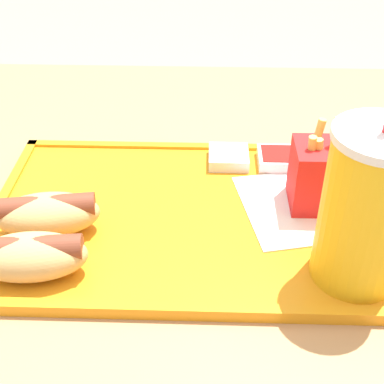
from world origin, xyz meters
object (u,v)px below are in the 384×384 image
at_px(hot_dog_far, 30,255).
at_px(hot_dog_near, 47,213).
at_px(sauce_cup_mayo, 229,157).
at_px(soda_cup, 368,209).
at_px(fries_carton, 325,175).
at_px(sauce_cup_ketchup, 278,158).

distance_m(hot_dog_far, hot_dog_near, 0.07).
xyz_separation_m(hot_dog_near, sauce_cup_mayo, (-0.20, -0.15, -0.02)).
distance_m(hot_dog_far, sauce_cup_mayo, 0.30).
xyz_separation_m(soda_cup, hot_dog_far, (0.32, 0.01, -0.06)).
bearing_deg(fries_carton, sauce_cup_ketchup, -63.72).
height_order(fries_carton, sauce_cup_mayo, fries_carton).
distance_m(hot_dog_far, sauce_cup_ketchup, 0.34).
height_order(soda_cup, hot_dog_near, soda_cup).
height_order(hot_dog_far, sauce_cup_ketchup, hot_dog_far).
bearing_deg(soda_cup, sauce_cup_ketchup, -74.31).
bearing_deg(sauce_cup_mayo, fries_carton, 140.57).
relative_size(hot_dog_far, sauce_cup_ketchup, 2.28).
bearing_deg(hot_dog_near, fries_carton, -168.86).
distance_m(fries_carton, sauce_cup_mayo, 0.14).
bearing_deg(hot_dog_far, sauce_cup_mayo, -132.90).
relative_size(hot_dog_far, sauce_cup_mayo, 2.28).
relative_size(soda_cup, sauce_cup_ketchup, 3.80).
distance_m(hot_dog_near, fries_carton, 0.32).
bearing_deg(sauce_cup_ketchup, soda_cup, 105.69).
distance_m(hot_dog_near, sauce_cup_mayo, 0.25).
relative_size(fries_carton, sauce_cup_mayo, 2.17).
relative_size(hot_dog_near, sauce_cup_ketchup, 2.31).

